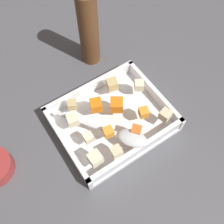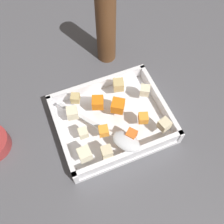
# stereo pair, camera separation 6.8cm
# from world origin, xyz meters

# --- Properties ---
(ground_plane) EXTENTS (4.00, 4.00, 0.00)m
(ground_plane) POSITION_xyz_m (0.00, 0.00, 0.00)
(ground_plane) COLOR #4C4C51
(baking_dish) EXTENTS (0.30, 0.24, 0.05)m
(baking_dish) POSITION_xyz_m (0.02, -0.00, 0.02)
(baking_dish) COLOR silver
(baking_dish) RESTS_ON ground_plane
(carrot_chunk_near_right) EXTENTS (0.03, 0.03, 0.02)m
(carrot_chunk_near_right) POSITION_xyz_m (-0.05, 0.04, 0.06)
(carrot_chunk_near_right) COLOR orange
(carrot_chunk_near_right) RESTS_ON baking_dish
(carrot_chunk_center) EXTENTS (0.03, 0.03, 0.02)m
(carrot_chunk_center) POSITION_xyz_m (0.06, 0.04, 0.06)
(carrot_chunk_center) COLOR orange
(carrot_chunk_center) RESTS_ON baking_dish
(carrot_chunk_near_spoon) EXTENTS (0.04, 0.04, 0.03)m
(carrot_chunk_near_spoon) POSITION_xyz_m (0.05, -0.04, 0.07)
(carrot_chunk_near_spoon) COLOR orange
(carrot_chunk_near_spoon) RESTS_ON baking_dish
(carrot_chunk_front_center) EXTENTS (0.05, 0.05, 0.03)m
(carrot_chunk_front_center) POSITION_xyz_m (-0.00, -0.01, 0.07)
(carrot_chunk_front_center) COLOR orange
(carrot_chunk_front_center) RESTS_ON baking_dish
(carrot_chunk_far_right) EXTENTS (0.03, 0.03, 0.02)m
(carrot_chunk_far_right) POSITION_xyz_m (0.00, 0.08, 0.06)
(carrot_chunk_far_right) COLOR orange
(carrot_chunk_far_right) RESTS_ON baking_dish
(potato_chunk_far_left) EXTENTS (0.03, 0.03, 0.03)m
(potato_chunk_far_left) POSITION_xyz_m (0.07, 0.09, 0.06)
(potato_chunk_far_left) COLOR beige
(potato_chunk_far_left) RESTS_ON baking_dish
(potato_chunk_under_handle) EXTENTS (0.03, 0.03, 0.03)m
(potato_chunk_under_handle) POSITION_xyz_m (0.12, -0.04, 0.07)
(potato_chunk_under_handle) COLOR beige
(potato_chunk_under_handle) RESTS_ON baking_dish
(potato_chunk_corner_se) EXTENTS (0.02, 0.02, 0.02)m
(potato_chunk_corner_se) POSITION_xyz_m (0.11, 0.03, 0.06)
(potato_chunk_corner_se) COLOR beige
(potato_chunk_corner_se) RESTS_ON baking_dish
(potato_chunk_corner_nw) EXTENTS (0.04, 0.04, 0.03)m
(potato_chunk_corner_nw) POSITION_xyz_m (-0.09, -0.03, 0.06)
(potato_chunk_corner_nw) COLOR beige
(potato_chunk_corner_nw) RESTS_ON baking_dish
(potato_chunk_corner_ne) EXTENTS (0.03, 0.03, 0.03)m
(potato_chunk_corner_ne) POSITION_xyz_m (0.12, 0.08, 0.07)
(potato_chunk_corner_ne) COLOR beige
(potato_chunk_corner_ne) RESTS_ON baking_dish
(potato_chunk_rim_edge) EXTENTS (0.03, 0.03, 0.03)m
(potato_chunk_rim_edge) POSITION_xyz_m (-0.09, 0.08, 0.07)
(potato_chunk_rim_edge) COLOR beige
(potato_chunk_rim_edge) RESTS_ON baking_dish
(potato_chunk_back_center) EXTENTS (0.04, 0.04, 0.03)m
(potato_chunk_back_center) POSITION_xyz_m (-0.03, -0.07, 0.07)
(potato_chunk_back_center) COLOR tan
(potato_chunk_back_center) RESTS_ON baking_dish
(potato_chunk_heap_top) EXTENTS (0.03, 0.03, 0.02)m
(potato_chunk_heap_top) POSITION_xyz_m (0.10, -0.08, 0.06)
(potato_chunk_heap_top) COLOR tan
(potato_chunk_heap_top) RESTS_ON baking_dish
(serving_spoon) EXTENTS (0.17, 0.22, 0.02)m
(serving_spoon) POSITION_xyz_m (0.03, 0.07, 0.06)
(serving_spoon) COLOR silver
(serving_spoon) RESTS_ON baking_dish
(pepper_mill) EXTENTS (0.06, 0.06, 0.26)m
(pepper_mill) POSITION_xyz_m (-0.06, -0.24, 0.12)
(pepper_mill) COLOR brown
(pepper_mill) RESTS_ON ground_plane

